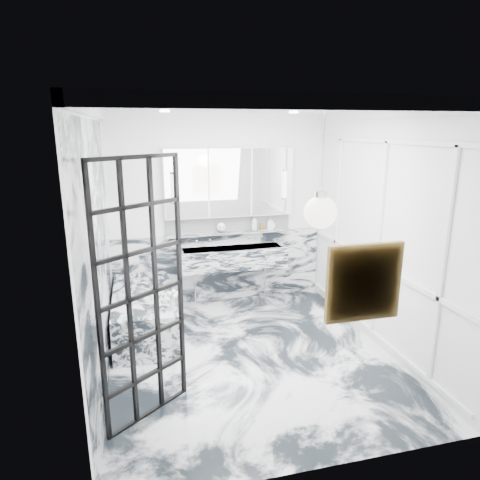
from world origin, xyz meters
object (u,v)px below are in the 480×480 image
object	(u,v)px
crittall_door	(143,295)
trough_sink	(232,257)
bathtub	(144,313)
mirror_cabinet	(229,183)

from	to	relation	value
crittall_door	trough_sink	xyz separation A→B (m)	(1.34, 2.34, -0.45)
bathtub	crittall_door	bearing A→B (deg)	-90.42
trough_sink	mirror_cabinet	xyz separation A→B (m)	(-0.00, 0.17, 1.09)
trough_sink	bathtub	size ratio (longest dim) A/B	0.97
crittall_door	bathtub	distance (m)	1.91
trough_sink	bathtub	world-z (taller)	trough_sink
crittall_door	bathtub	bearing A→B (deg)	52.89
mirror_cabinet	trough_sink	bearing A→B (deg)	-90.00
mirror_cabinet	bathtub	distance (m)	2.20
trough_sink	bathtub	distance (m)	1.55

